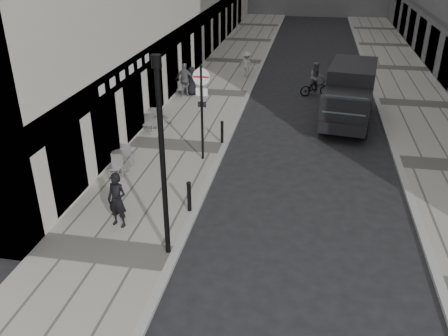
% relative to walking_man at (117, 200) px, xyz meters
% --- Properties ---
extents(ground, '(120.00, 120.00, 0.00)m').
position_rel_walking_man_xyz_m(ground, '(2.04, -4.04, -0.99)').
color(ground, black).
rests_on(ground, ground).
extents(sidewalk, '(4.00, 60.00, 0.12)m').
position_rel_walking_man_xyz_m(sidewalk, '(0.04, 13.96, -0.93)').
color(sidewalk, gray).
rests_on(sidewalk, ground).
extents(far_sidewalk, '(4.00, 60.00, 0.12)m').
position_rel_walking_man_xyz_m(far_sidewalk, '(11.04, 13.96, -0.93)').
color(far_sidewalk, gray).
rests_on(far_sidewalk, ground).
extents(walking_man, '(0.72, 0.56, 1.74)m').
position_rel_walking_man_xyz_m(walking_man, '(0.00, 0.00, 0.00)').
color(walking_man, black).
rests_on(walking_man, sidewalk).
extents(sign_post, '(0.64, 0.10, 3.73)m').
position_rel_walking_man_xyz_m(sign_post, '(1.44, 5.16, 1.52)').
color(sign_post, black).
rests_on(sign_post, sidewalk).
extents(lamppost, '(0.25, 0.25, 5.50)m').
position_rel_walking_man_xyz_m(lamppost, '(1.84, -1.04, 2.19)').
color(lamppost, black).
rests_on(lamppost, sidewalk).
extents(bollard_near, '(0.13, 0.13, 0.98)m').
position_rel_walking_man_xyz_m(bollard_near, '(1.89, 1.21, -0.38)').
color(bollard_near, black).
rests_on(bollard_near, sidewalk).
extents(bollard_far, '(0.12, 0.12, 0.91)m').
position_rel_walking_man_xyz_m(bollard_far, '(1.89, 6.89, -0.41)').
color(bollard_far, black).
rests_on(bollard_far, sidewalk).
extents(panel_van, '(2.81, 5.81, 2.63)m').
position_rel_walking_man_xyz_m(panel_van, '(7.29, 10.83, 0.49)').
color(panel_van, black).
rests_on(panel_van, ground).
extents(cyclist, '(1.85, 1.19, 1.88)m').
position_rel_walking_man_xyz_m(cyclist, '(5.73, 14.69, -0.25)').
color(cyclist, black).
rests_on(cyclist, ground).
extents(pedestrian_a, '(1.08, 0.51, 1.81)m').
position_rel_walking_man_xyz_m(pedestrian_a, '(-1.31, 13.04, 0.03)').
color(pedestrian_a, '#59595E').
rests_on(pedestrian_a, sidewalk).
extents(pedestrian_b, '(1.10, 0.77, 1.55)m').
position_rel_walking_man_xyz_m(pedestrian_b, '(1.44, 17.60, -0.09)').
color(pedestrian_b, '#B1AAA3').
rests_on(pedestrian_b, sidewalk).
extents(pedestrian_c, '(0.90, 0.76, 1.57)m').
position_rel_walking_man_xyz_m(pedestrian_c, '(-0.99, 13.26, -0.09)').
color(pedestrian_c, black).
rests_on(pedestrian_c, sidewalk).
extents(cafe_table_near, '(0.73, 1.65, 0.94)m').
position_rel_walking_man_xyz_m(cafe_table_near, '(-1.24, 3.45, -0.39)').
color(cafe_table_near, silver).
rests_on(cafe_table_near, sidewalk).
extents(cafe_table_mid, '(0.67, 1.52, 0.87)m').
position_rel_walking_man_xyz_m(cafe_table_mid, '(-1.56, 7.91, -0.43)').
color(cafe_table_mid, silver).
rests_on(cafe_table_mid, sidewalk).
extents(cafe_table_far, '(0.62, 1.41, 0.80)m').
position_rel_walking_man_xyz_m(cafe_table_far, '(-1.56, 13.39, -0.46)').
color(cafe_table_far, '#ABABAD').
rests_on(cafe_table_far, sidewalk).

